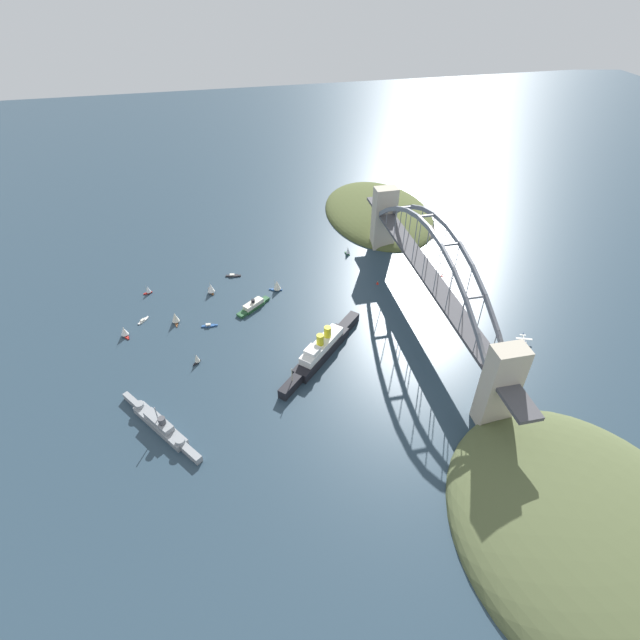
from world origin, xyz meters
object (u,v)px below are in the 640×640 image
object	(u,v)px
naval_cruiser	(160,425)
harbor_arch_bridge	(429,279)
harbor_ferry_steamer	(253,306)
seaplane_second_in_formation	(523,339)
channel_marker_buoy	(378,283)
seaplane_taxiing_near_bridge	(438,277)
small_boat_6	(143,320)
small_boat_2	(348,251)
small_boat_0	(211,288)
small_boat_3	(148,290)
small_boat_1	(175,317)
small_boat_5	(197,358)
small_boat_4	(277,285)
small_boat_9	(233,276)
small_boat_8	(209,325)
small_boat_7	(124,331)
ocean_liner	(322,349)

from	to	relation	value
naval_cruiser	harbor_arch_bridge	bearing A→B (deg)	-69.94
harbor_arch_bridge	harbor_ferry_steamer	distance (m)	132.42
seaplane_second_in_formation	channel_marker_buoy	world-z (taller)	seaplane_second_in_formation
seaplane_taxiing_near_bridge	small_boat_6	distance (m)	234.56
seaplane_taxiing_near_bridge	small_boat_2	size ratio (longest dim) A/B	1.28
harbor_arch_bridge	small_boat_0	distance (m)	169.03
naval_cruiser	small_boat_3	size ratio (longest dim) A/B	7.95
harbor_arch_bridge	naval_cruiser	world-z (taller)	harbor_arch_bridge
harbor_arch_bridge	seaplane_taxiing_near_bridge	world-z (taller)	harbor_arch_bridge
seaplane_taxiing_near_bridge	small_boat_2	distance (m)	82.95
harbor_ferry_steamer	seaplane_second_in_formation	size ratio (longest dim) A/B	2.47
small_boat_1	small_boat_5	xyz separation A→B (m)	(-46.88, -14.48, -0.88)
harbor_arch_bridge	small_boat_0	size ratio (longest dim) A/B	25.87
small_boat_2	small_boat_4	world-z (taller)	small_boat_4
small_boat_1	channel_marker_buoy	size ratio (longest dim) A/B	3.61
seaplane_second_in_formation	small_boat_2	size ratio (longest dim) A/B	1.43
small_boat_1	small_boat_9	world-z (taller)	small_boat_1
small_boat_0	small_boat_2	distance (m)	125.80
small_boat_6	channel_marker_buoy	bearing A→B (deg)	-87.10
harbor_arch_bridge	small_boat_4	bearing A→B (deg)	62.13
naval_cruiser	small_boat_8	distance (m)	94.08
small_boat_2	channel_marker_buoy	world-z (taller)	small_boat_2
seaplane_taxiing_near_bridge	small_boat_1	xyz separation A→B (m)	(-11.29, 210.65, 2.44)
small_boat_1	small_boat_3	bearing A→B (deg)	27.18
harbor_ferry_steamer	small_boat_8	world-z (taller)	harbor_ferry_steamer
seaplane_taxiing_near_bridge	small_boat_3	distance (m)	234.45
small_boat_0	small_boat_9	bearing A→B (deg)	-42.65
naval_cruiser	small_boat_7	distance (m)	95.23
small_boat_9	small_boat_7	bearing A→B (deg)	126.67
small_boat_5	small_boat_8	distance (m)	38.17
small_boat_0	small_boat_6	bearing A→B (deg)	116.81
harbor_ferry_steamer	small_boat_4	distance (m)	29.08
naval_cruiser	seaplane_second_in_formation	distance (m)	247.09
seaplane_second_in_formation	small_boat_4	xyz separation A→B (m)	(98.68, 159.84, 2.85)
small_boat_2	channel_marker_buoy	xyz separation A→B (m)	(-50.11, -11.81, -2.45)
small_boat_9	channel_marker_buoy	bearing A→B (deg)	-107.69
small_boat_5	naval_cruiser	bearing A→B (deg)	157.31
harbor_ferry_steamer	seaplane_second_in_formation	distance (m)	197.46
small_boat_4	harbor_arch_bridge	bearing A→B (deg)	-117.87
harbor_ferry_steamer	small_boat_0	distance (m)	40.92
harbor_arch_bridge	small_boat_2	xyz separation A→B (m)	(95.67, 33.71, -27.88)
small_boat_5	small_boat_9	distance (m)	104.09
seaplane_taxiing_near_bridge	small_boat_1	bearing A→B (deg)	93.07
harbor_arch_bridge	small_boat_2	distance (m)	105.20
ocean_liner	small_boat_6	bearing A→B (deg)	62.06
ocean_liner	small_boat_9	world-z (taller)	ocean_liner
channel_marker_buoy	naval_cruiser	bearing A→B (deg)	124.42
small_boat_8	channel_marker_buoy	world-z (taller)	channel_marker_buoy
small_boat_4	small_boat_8	size ratio (longest dim) A/B	0.91
naval_cruiser	harbor_ferry_steamer	bearing A→B (deg)	-31.96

